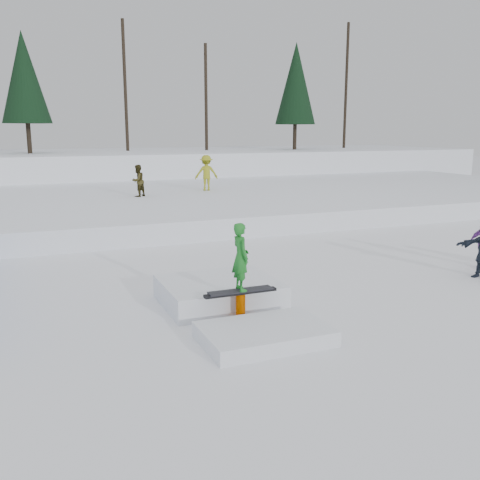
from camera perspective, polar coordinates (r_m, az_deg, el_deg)
name	(u,v)px	position (r m, az deg, el deg)	size (l,w,h in m)	color
ground	(253,304)	(12.52, 1.38, -6.84)	(120.00, 120.00, 0.00)	white
snow_berm	(89,168)	(41.23, -15.80, 7.39)	(60.00, 14.00, 2.40)	white
snow_midrise	(125,202)	(27.52, -12.19, 3.95)	(50.00, 18.00, 0.80)	white
treeline	(175,81)	(40.80, -7.00, 16.48)	(40.24, 4.22, 10.50)	black
walker_olive	(138,181)	(26.34, -10.84, 6.23)	(0.75, 0.58, 1.54)	#322C10
walker_ygreen	(206,173)	(28.57, -3.61, 7.16)	(1.21, 0.69, 1.87)	#94981B
jib_rail_feature	(231,300)	(11.85, -1.01, -6.37)	(2.60, 4.40, 2.11)	white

